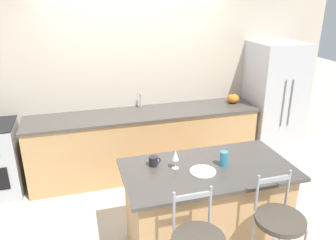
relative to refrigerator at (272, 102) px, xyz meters
The scene contains 12 objects.
ground_plane 2.24m from the refrigerator, 169.97° to the right, with size 18.00×18.00×0.00m, color beige.
wall_back 2.10m from the refrigerator, 169.68° to the left, with size 6.00×0.07×2.70m.
back_counter 2.07m from the refrigerator, behind, with size 3.21×0.71×0.94m.
sink_faucet 2.04m from the refrigerator, behind, with size 0.02×0.13×0.22m.
kitchen_island 2.44m from the refrigerator, 137.03° to the right, with size 1.64×0.87×0.91m.
refrigerator is the anchor object (origin of this frame).
bar_stool_far 2.70m from the refrigerator, 121.17° to the right, with size 0.41×0.41×1.09m.
dinner_plate 2.50m from the refrigerator, 137.30° to the right, with size 0.25×0.25×0.02m.
wine_glass 2.58m from the refrigerator, 143.04° to the right, with size 0.07×0.07×0.19m.
coffee_mug 2.67m from the refrigerator, 147.29° to the right, with size 0.12×0.09×0.10m.
tumbler_cup 2.28m from the refrigerator, 134.34° to the right, with size 0.08×0.08×0.15m.
pumpkin_decoration 0.66m from the refrigerator, behind, with size 0.18×0.18×0.16m.
Camera 1 is at (-0.87, -3.81, 2.47)m, focal length 35.00 mm.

